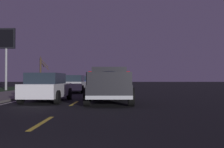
{
  "coord_description": "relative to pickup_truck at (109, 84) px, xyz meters",
  "views": [
    {
      "loc": [
        -2.87,
        -2.07,
        1.25
      ],
      "look_at": [
        13.05,
        -1.87,
        1.52
      ],
      "focal_mm": 42.91,
      "sensor_mm": 36.0,
      "label": 1
    }
  ],
  "objects": [
    {
      "name": "lane_markings",
      "position": [
        17.68,
        4.3,
        -0.98
      ],
      "size": [
        108.0,
        3.54,
        0.01
      ],
      "color": "yellow",
      "rests_on": "ground"
    },
    {
      "name": "pickup_truck",
      "position": [
        0.0,
        0.0,
        0.0
      ],
      "size": [
        5.46,
        2.36,
        1.87
      ],
      "color": "#232328",
      "rests_on": "ground"
    },
    {
      "name": "bare_tree_far",
      "position": [
        26.03,
        10.85,
        1.41
      ],
      "size": [
        1.77,
        1.37,
        4.62
      ],
      "color": "#423323",
      "rests_on": "ground"
    },
    {
      "name": "sedan_black",
      "position": [
        19.0,
        -0.22,
        -0.2
      ],
      "size": [
        4.44,
        2.08,
        1.54
      ],
      "color": "black",
      "rests_on": "ground"
    },
    {
      "name": "ground",
      "position": [
        15.9,
        1.75,
        -0.98
      ],
      "size": [
        144.0,
        144.0,
        0.0
      ],
      "primitive_type": "plane",
      "color": "black"
    },
    {
      "name": "sedan_silver",
      "position": [
        9.84,
        3.33,
        -0.2
      ],
      "size": [
        4.41,
        2.03,
        1.54
      ],
      "color": "#B2B5BA",
      "rests_on": "ground"
    },
    {
      "name": "gas_price_sign",
      "position": [
        14.59,
        11.42,
        4.02
      ],
      "size": [
        0.27,
        1.9,
        6.67
      ],
      "color": "#99999E",
      "rests_on": "ground"
    },
    {
      "name": "sedan_blue",
      "position": [
        21.07,
        3.53,
        -0.2
      ],
      "size": [
        4.43,
        2.08,
        1.54
      ],
      "color": "navy",
      "rests_on": "ground"
    },
    {
      "name": "sedan_white",
      "position": [
        0.43,
        3.36,
        -0.2
      ],
      "size": [
        4.44,
        2.09,
        1.54
      ],
      "color": "silver",
      "rests_on": "ground"
    },
    {
      "name": "sidewalk_shoulder",
      "position": [
        15.9,
        7.45,
        -0.92
      ],
      "size": [
        108.0,
        4.0,
        0.12
      ],
      "primitive_type": "cube",
      "color": "slate",
      "rests_on": "ground"
    },
    {
      "name": "grass_verge",
      "position": [
        15.9,
        12.45,
        -0.98
      ],
      "size": [
        108.0,
        6.0,
        0.01
      ],
      "primitive_type": "cube",
      "color": "#1E3819",
      "rests_on": "ground"
    }
  ]
}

